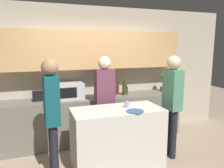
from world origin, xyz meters
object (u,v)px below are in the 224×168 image
microwave (70,91)px  plate_on_island (135,111)px  toaster (40,96)px  person_left (105,95)px  bottle_0 (115,90)px  cup_0 (127,104)px  bottle_3 (126,90)px  person_center (52,110)px  bottle_2 (124,89)px  bottle_1 (117,89)px  person_right (172,97)px  potted_plant (163,82)px

microwave → plate_on_island: (0.76, -1.34, -0.10)m
toaster → person_left: size_ratio=0.15×
microwave → toaster: size_ratio=2.00×
bottle_0 → cup_0: size_ratio=2.99×
bottle_3 → person_center: (-1.59, -1.15, 0.05)m
bottle_2 → microwave: bearing=176.5°
bottle_1 → bottle_3: size_ratio=1.12×
person_right → person_left: bearing=59.3°
plate_on_island → potted_plant: bearing=45.4°
potted_plant → person_center: bearing=-154.9°
bottle_3 → person_right: person_right is taller
bottle_1 → person_left: (-0.47, -0.60, 0.04)m
microwave → bottle_0: (0.92, -0.04, -0.04)m
microwave → bottle_2: (1.10, -0.07, -0.03)m
cup_0 → person_left: 0.60m
cup_0 → bottle_1: bearing=76.6°
microwave → toaster: microwave is taller
person_center → person_right: 1.96m
bottle_1 → plate_on_island: size_ratio=0.97×
bottle_0 → plate_on_island: bottle_0 is taller
microwave → potted_plant: potted_plant is taller
person_right → bottle_2: bearing=23.0°
plate_on_island → person_center: 1.19m
microwave → toaster: 0.55m
bottle_2 → cup_0: size_ratio=3.41×
bottle_3 → plate_on_island: bearing=-107.6°
bottle_1 → bottle_2: (0.09, -0.14, 0.03)m
bottle_2 → bottle_1: bearing=121.6°
bottle_1 → toaster: bearing=-177.3°
microwave → potted_plant: size_ratio=1.32×
bottle_2 → bottle_3: bearing=33.0°
person_left → person_right: (1.00, -0.61, 0.02)m
bottle_3 → bottle_1: bearing=147.8°
bottle_3 → person_center: bearing=-144.2°
bottle_2 → bottle_0: bearing=171.8°
potted_plant → bottle_0: 1.17m
toaster → bottle_2: bearing=-2.4°
toaster → bottle_0: bearing=-1.7°
bottle_0 → person_left: person_left is taller
microwave → plate_on_island: microwave is taller
bottle_1 → person_left: 0.76m
microwave → person_right: bearing=-36.3°
bottle_2 → plate_on_island: bearing=-105.3°
toaster → plate_on_island: toaster is taller
potted_plant → cup_0: size_ratio=4.18×
plate_on_island → person_left: bearing=104.5°
cup_0 → person_right: person_right is taller
bottle_0 → bottle_2: bearing=-8.2°
potted_plant → plate_on_island: bearing=-134.6°
toaster → bottle_1: (1.57, 0.08, 0.01)m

